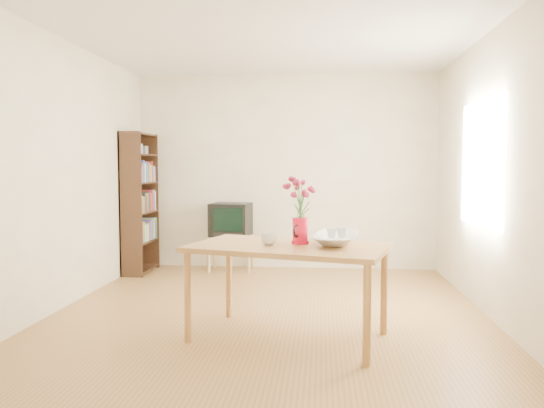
# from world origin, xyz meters

# --- Properties ---
(room) EXTENTS (4.50, 4.50, 4.50)m
(room) POSITION_xyz_m (0.03, 0.00, 1.30)
(room) COLOR brown
(room) RESTS_ON ground
(table) EXTENTS (1.69, 1.23, 0.75)m
(table) POSITION_xyz_m (0.23, -0.74, 0.68)
(table) COLOR olive
(table) RESTS_ON ground
(tv_stand) EXTENTS (0.60, 0.45, 0.46)m
(tv_stand) POSITION_xyz_m (-0.70, 1.97, 0.39)
(tv_stand) COLOR tan
(tv_stand) RESTS_ON ground
(bookshelf) EXTENTS (0.28, 0.70, 1.80)m
(bookshelf) POSITION_xyz_m (-1.85, 1.75, 0.84)
(bookshelf) COLOR black
(bookshelf) RESTS_ON ground
(pitcher) EXTENTS (0.14, 0.21, 0.21)m
(pitcher) POSITION_xyz_m (0.32, -0.67, 0.85)
(pitcher) COLOR red
(pitcher) RESTS_ON table
(flowers) EXTENTS (0.24, 0.24, 0.34)m
(flowers) POSITION_xyz_m (0.32, -0.67, 1.12)
(flowers) COLOR #BB2C52
(flowers) RESTS_ON pitcher
(mug) EXTENTS (0.13, 0.13, 0.10)m
(mug) POSITION_xyz_m (0.08, -0.76, 0.80)
(mug) COLOR white
(mug) RESTS_ON table
(bowl) EXTENTS (0.57, 0.57, 0.47)m
(bowl) POSITION_xyz_m (0.61, -0.61, 0.99)
(bowl) COLOR white
(bowl) RESTS_ON table
(teacup_a) EXTENTS (0.09, 0.09, 0.07)m
(teacup_a) POSITION_xyz_m (0.57, -0.61, 0.94)
(teacup_a) COLOR white
(teacup_a) RESTS_ON bowl
(teacup_b) EXTENTS (0.08, 0.08, 0.07)m
(teacup_b) POSITION_xyz_m (0.65, -0.59, 0.94)
(teacup_b) COLOR white
(teacup_b) RESTS_ON bowl
(television) EXTENTS (0.53, 0.50, 0.43)m
(television) POSITION_xyz_m (-0.70, 1.98, 0.68)
(television) COLOR black
(television) RESTS_ON tv_stand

